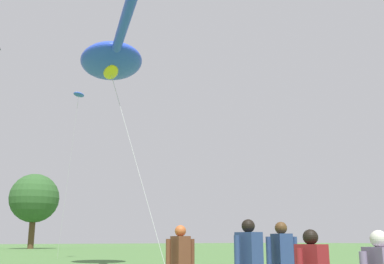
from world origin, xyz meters
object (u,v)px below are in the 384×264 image
person_tall_center (249,263)px  tree_shrub_far (34,198)px  big_show_kite (112,60)px  person_brown_coat (180,262)px  small_kite_delta_white (79,96)px  person_photographer (282,262)px

person_tall_center → tree_shrub_far: tree_shrub_far is taller
big_show_kite → tree_shrub_far: big_show_kite is taller
person_brown_coat → person_tall_center: (0.37, -1.52, 0.04)m
person_tall_center → tree_shrub_far: size_ratio=0.15×
person_brown_coat → tree_shrub_far: 67.34m
person_brown_coat → small_kite_delta_white: size_ratio=0.13×
small_kite_delta_white → tree_shrub_far: 41.88m
small_kite_delta_white → tree_shrub_far: small_kite_delta_white is taller
person_brown_coat → tree_shrub_far: size_ratio=0.14×
person_brown_coat → tree_shrub_far: tree_shrub_far is taller
big_show_kite → person_brown_coat: 18.53m
person_photographer → person_tall_center: bearing=119.3°
tree_shrub_far → person_brown_coat: bearing=-102.8°
person_photographer → tree_shrub_far: 68.42m
person_photographer → person_tall_center: (-0.89, -0.14, 0.01)m
person_tall_center → small_kite_delta_white: small_kite_delta_white is taller
person_brown_coat → big_show_kite: bearing=-9.4°
person_tall_center → small_kite_delta_white: bearing=-13.9°
big_show_kite → tree_shrub_far: 51.72m
person_photographer → small_kite_delta_white: bearing=9.2°
tree_shrub_far → big_show_kite: bearing=-101.2°
tree_shrub_far → person_tall_center: bearing=-102.2°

